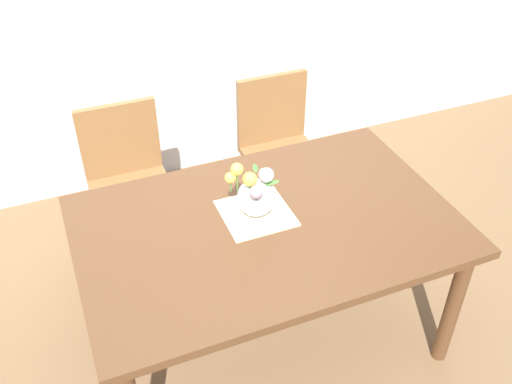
% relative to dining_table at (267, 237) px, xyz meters
% --- Properties ---
extents(ground_plane, '(12.00, 12.00, 0.00)m').
position_rel_dining_table_xyz_m(ground_plane, '(0.00, 0.00, -0.65)').
color(ground_plane, brown).
extents(dining_table, '(1.61, 1.04, 0.73)m').
position_rel_dining_table_xyz_m(dining_table, '(0.00, 0.00, 0.00)').
color(dining_table, brown).
rests_on(dining_table, ground_plane).
extents(chair_left, '(0.42, 0.42, 0.90)m').
position_rel_dining_table_xyz_m(chair_left, '(-0.44, 0.86, -0.13)').
color(chair_left, olive).
rests_on(chair_left, ground_plane).
extents(chair_right, '(0.42, 0.42, 0.90)m').
position_rel_dining_table_xyz_m(chair_right, '(0.44, 0.86, -0.13)').
color(chair_right, olive).
rests_on(chair_right, ground_plane).
extents(placemat, '(0.29, 0.29, 0.01)m').
position_rel_dining_table_xyz_m(placemat, '(-0.02, 0.07, 0.09)').
color(placemat, beige).
rests_on(placemat, dining_table).
extents(flower_vase, '(0.23, 0.23, 0.27)m').
position_rel_dining_table_xyz_m(flower_vase, '(-0.03, 0.07, 0.19)').
color(flower_vase, silver).
rests_on(flower_vase, placemat).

